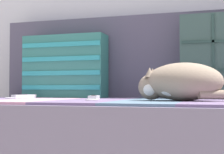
{
  "coord_description": "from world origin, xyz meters",
  "views": [
    {
      "loc": [
        0.39,
        -1.42,
        0.45
      ],
      "look_at": [
        -0.05,
        0.01,
        0.51
      ],
      "focal_mm": 55.0,
      "sensor_mm": 36.0,
      "label": 1
    }
  ],
  "objects_px": {
    "throw_pillow_striped": "(65,67)",
    "sleeping_cat": "(179,83)",
    "couch": "(127,145)",
    "game_remote_near": "(94,98)",
    "game_remote_far": "(23,96)"
  },
  "relations": [
    {
      "from": "game_remote_far",
      "to": "couch",
      "type": "bearing_deg",
      "value": -6.34
    },
    {
      "from": "sleeping_cat",
      "to": "game_remote_near",
      "type": "relative_size",
      "value": 1.84
    },
    {
      "from": "throw_pillow_striped",
      "to": "sleeping_cat",
      "type": "distance_m",
      "value": 0.76
    },
    {
      "from": "couch",
      "to": "sleeping_cat",
      "type": "xyz_separation_m",
      "value": [
        0.25,
        -0.11,
        0.28
      ]
    },
    {
      "from": "game_remote_near",
      "to": "sleeping_cat",
      "type": "bearing_deg",
      "value": -7.56
    },
    {
      "from": "game_remote_near",
      "to": "throw_pillow_striped",
      "type": "bearing_deg",
      "value": 133.11
    },
    {
      "from": "throw_pillow_striped",
      "to": "game_remote_far",
      "type": "height_order",
      "value": "throw_pillow_striped"
    },
    {
      "from": "couch",
      "to": "game_remote_near",
      "type": "height_order",
      "value": "game_remote_near"
    },
    {
      "from": "sleeping_cat",
      "to": "game_remote_far",
      "type": "bearing_deg",
      "value": 168.06
    },
    {
      "from": "throw_pillow_striped",
      "to": "sleeping_cat",
      "type": "xyz_separation_m",
      "value": [
        0.67,
        -0.35,
        -0.1
      ]
    },
    {
      "from": "throw_pillow_striped",
      "to": "game_remote_far",
      "type": "bearing_deg",
      "value": -130.96
    },
    {
      "from": "couch",
      "to": "game_remote_far",
      "type": "xyz_separation_m",
      "value": [
        -0.58,
        0.06,
        0.21
      ]
    },
    {
      "from": "sleeping_cat",
      "to": "game_remote_far",
      "type": "height_order",
      "value": "sleeping_cat"
    },
    {
      "from": "sleeping_cat",
      "to": "game_remote_far",
      "type": "xyz_separation_m",
      "value": [
        -0.82,
        0.17,
        -0.06
      ]
    },
    {
      "from": "throw_pillow_striped",
      "to": "game_remote_near",
      "type": "xyz_separation_m",
      "value": [
        0.28,
        -0.3,
        -0.16
      ]
    }
  ]
}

